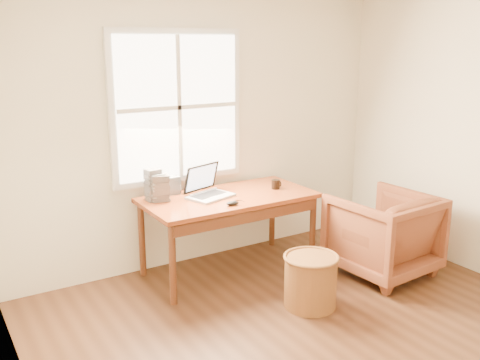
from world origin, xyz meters
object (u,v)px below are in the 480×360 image
at_px(desk, 229,198).
at_px(cd_stack_a, 157,187).
at_px(armchair, 383,234).
at_px(coffee_mug, 276,184).
at_px(laptop, 210,182).
at_px(wicker_stool, 311,282).

bearing_deg(desk, cd_stack_a, 162.03).
xyz_separation_m(armchair, coffee_mug, (-0.70, 0.76, 0.41)).
bearing_deg(laptop, desk, -28.89).
height_order(laptop, coffee_mug, laptop).
height_order(armchair, coffee_mug, coffee_mug).
bearing_deg(wicker_stool, laptop, 111.23).
xyz_separation_m(laptop, coffee_mug, (0.69, -0.07, -0.10)).
relative_size(desk, cd_stack_a, 6.44).
xyz_separation_m(desk, laptop, (-0.17, 0.04, 0.16)).
relative_size(desk, armchair, 1.87).
bearing_deg(coffee_mug, cd_stack_a, -173.18).
bearing_deg(cd_stack_a, armchair, -28.51).
xyz_separation_m(coffee_mug, cd_stack_a, (-1.14, 0.24, 0.08)).
bearing_deg(wicker_stool, coffee_mug, 72.36).
height_order(armchair, wicker_stool, armchair).
bearing_deg(armchair, desk, -36.93).
height_order(wicker_stool, laptop, laptop).
xyz_separation_m(armchair, wicker_stool, (-1.00, -0.17, -0.17)).
distance_m(laptop, cd_stack_a, 0.48).
height_order(desk, cd_stack_a, cd_stack_a).
xyz_separation_m(desk, armchair, (1.21, -0.79, -0.34)).
distance_m(coffee_mug, cd_stack_a, 1.16).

